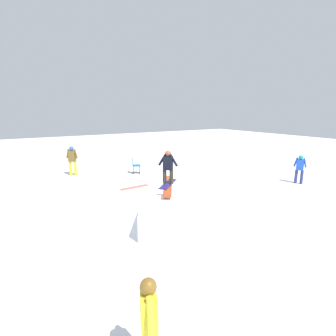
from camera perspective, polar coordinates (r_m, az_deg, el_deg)
name	(u,v)px	position (r m, az deg, el deg)	size (l,w,h in m)	color
ground_plane	(168,208)	(9.74, 0.00, -8.80)	(60.00, 60.00, 0.00)	white
rail_feature	(168,188)	(9.48, 0.00, -4.40)	(2.26, 1.60, 0.93)	black
snow_kicker_ramp	(167,217)	(8.02, -0.31, -10.67)	(1.80, 1.50, 0.77)	white
main_rider_on_rail	(168,168)	(9.29, 0.00, 0.00)	(1.13, 1.20, 1.24)	navy
bystander_blue	(300,168)	(14.25, 26.76, 0.05)	(0.57, 0.35, 1.41)	navy
bystander_brown	(72,159)	(15.22, -20.12, 1.81)	(0.47, 0.58, 1.62)	gold
bystander_yellow	(149,324)	(3.94, -4.17, -30.77)	(0.60, 0.32, 1.51)	#1E2A23
loose_snowboard_coral	(134,187)	(12.35, -7.31, -4.19)	(1.41, 0.28, 0.02)	#E3685C
loose_snowboard_white	(256,228)	(8.63, 18.53, -12.33)	(1.41, 0.28, 0.02)	white
folding_chair	(136,166)	(14.97, -7.07, 0.38)	(0.57, 0.57, 0.88)	#3F3F44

